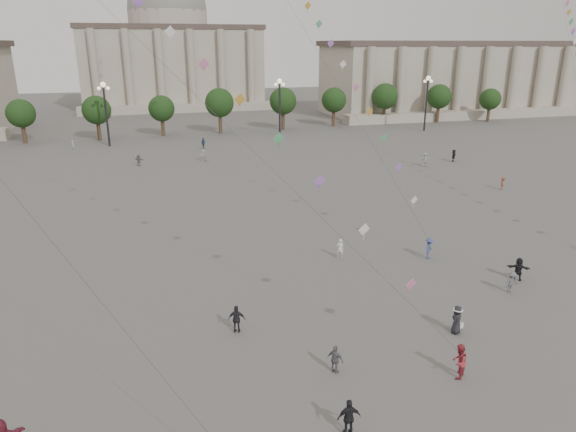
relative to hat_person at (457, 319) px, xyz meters
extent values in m
plane|color=#524F4D|center=(-7.63, -1.74, -0.92)|extent=(360.00, 360.00, 0.00)
cube|color=#A49A8A|center=(67.37, 93.26, 7.08)|extent=(80.00, 22.00, 16.00)
cube|color=#493C36|center=(67.37, 93.26, 15.68)|extent=(81.60, 22.44, 1.20)
cube|color=#A49A8A|center=(67.37, 80.26, 0.08)|extent=(84.00, 4.00, 2.00)
cube|color=#A49A8A|center=(-7.63, 128.26, 9.08)|extent=(46.00, 30.00, 20.00)
cube|color=#493C36|center=(-7.63, 128.26, 19.68)|extent=(46.92, 30.60, 1.20)
cube|color=#A49A8A|center=(-7.63, 111.26, 0.08)|extent=(48.30, 4.00, 2.00)
cylinder|color=#A49A8A|center=(-7.63, 128.26, 21.58)|extent=(21.00, 21.00, 5.00)
sphere|color=gray|center=(-7.63, 128.26, 24.08)|extent=(21.00, 21.00, 21.00)
cylinder|color=#3B2E1D|center=(-37.63, 76.26, 0.84)|extent=(0.70, 0.70, 3.52)
sphere|color=black|center=(-37.63, 76.26, 4.52)|extent=(5.12, 5.12, 5.12)
cylinder|color=#3B2E1D|center=(-25.63, 76.26, 0.84)|extent=(0.70, 0.70, 3.52)
sphere|color=black|center=(-25.63, 76.26, 4.52)|extent=(5.12, 5.12, 5.12)
cylinder|color=#3B2E1D|center=(-13.63, 76.26, 0.84)|extent=(0.70, 0.70, 3.52)
sphere|color=black|center=(-13.63, 76.26, 4.52)|extent=(5.12, 5.12, 5.12)
cylinder|color=#3B2E1D|center=(-1.63, 76.26, 0.84)|extent=(0.70, 0.70, 3.52)
sphere|color=black|center=(-1.63, 76.26, 4.52)|extent=(5.12, 5.12, 5.12)
cylinder|color=#3B2E1D|center=(10.37, 76.26, 0.84)|extent=(0.70, 0.70, 3.52)
sphere|color=black|center=(10.37, 76.26, 4.52)|extent=(5.12, 5.12, 5.12)
cylinder|color=#3B2E1D|center=(22.37, 76.26, 0.84)|extent=(0.70, 0.70, 3.52)
sphere|color=black|center=(22.37, 76.26, 4.52)|extent=(5.12, 5.12, 5.12)
cylinder|color=#3B2E1D|center=(34.37, 76.26, 0.84)|extent=(0.70, 0.70, 3.52)
sphere|color=black|center=(34.37, 76.26, 4.52)|extent=(5.12, 5.12, 5.12)
cylinder|color=#3B2E1D|center=(46.37, 76.26, 0.84)|extent=(0.70, 0.70, 3.52)
sphere|color=black|center=(46.37, 76.26, 4.52)|extent=(5.12, 5.12, 5.12)
cylinder|color=#3B2E1D|center=(58.37, 76.26, 0.84)|extent=(0.70, 0.70, 3.52)
sphere|color=black|center=(58.37, 76.26, 4.52)|extent=(5.12, 5.12, 5.12)
cylinder|color=#262628|center=(-22.63, 68.26, 4.08)|extent=(0.36, 0.36, 10.00)
sphere|color=#FFE5B2|center=(-22.63, 68.26, 9.28)|extent=(0.90, 0.90, 0.90)
sphere|color=#FFE5B2|center=(-23.33, 68.26, 8.68)|extent=(0.60, 0.60, 0.60)
sphere|color=#FFE5B2|center=(-21.93, 68.26, 8.68)|extent=(0.60, 0.60, 0.60)
cylinder|color=#262628|center=(7.37, 68.26, 4.08)|extent=(0.36, 0.36, 10.00)
sphere|color=#FFE5B2|center=(7.37, 68.26, 9.28)|extent=(0.90, 0.90, 0.90)
sphere|color=#FFE5B2|center=(6.67, 68.26, 8.68)|extent=(0.60, 0.60, 0.60)
sphere|color=#FFE5B2|center=(8.07, 68.26, 8.68)|extent=(0.60, 0.60, 0.60)
cylinder|color=#262628|center=(37.37, 68.26, 4.08)|extent=(0.36, 0.36, 10.00)
sphere|color=#FFE5B2|center=(37.37, 68.26, 9.28)|extent=(0.90, 0.90, 0.90)
sphere|color=#FFE5B2|center=(36.67, 68.26, 8.68)|extent=(0.60, 0.60, 0.60)
sphere|color=#FFE5B2|center=(38.07, 68.26, 8.68)|extent=(0.60, 0.60, 0.60)
imported|color=navy|center=(-7.57, 61.37, 0.02)|extent=(1.09, 1.12, 1.88)
imported|color=black|center=(8.55, 5.16, -0.05)|extent=(1.63, 1.35, 1.75)
imported|color=silver|center=(-8.67, 52.14, -0.01)|extent=(1.35, 1.71, 1.82)
imported|color=#5A5A5E|center=(6.69, 3.54, -0.12)|extent=(1.12, 0.77, 1.60)
imported|color=silver|center=(21.16, 40.12, 0.04)|extent=(1.83, 0.71, 1.93)
imported|color=brown|center=(23.72, 26.58, -0.17)|extent=(0.97, 1.12, 1.50)
imported|color=black|center=(26.84, 41.69, -0.04)|extent=(1.45, 1.60, 1.77)
imported|color=#BAB9B6|center=(-28.16, 66.26, -0.10)|extent=(0.59, 0.71, 1.65)
imported|color=slate|center=(-17.95, 51.55, -0.11)|extent=(1.46, 1.36, 1.63)
imported|color=silver|center=(-2.56, 12.55, -0.08)|extent=(0.72, 0.62, 1.68)
imported|color=black|center=(-12.68, 3.71, -0.04)|extent=(1.12, 0.72, 1.76)
imported|color=slate|center=(-8.42, -1.70, -0.12)|extent=(0.90, 0.98, 1.61)
imported|color=black|center=(-9.47, -6.12, -0.02)|extent=(1.10, 0.55, 1.81)
imported|color=#9E2B36|center=(-2.41, -3.85, 0.04)|extent=(1.19, 1.17, 1.93)
imported|color=#394882|center=(4.33, 10.49, -0.04)|extent=(1.27, 1.28, 1.77)
imported|color=black|center=(0.00, 0.00, -0.03)|extent=(1.03, 0.99, 1.78)
cone|color=white|center=(0.00, 0.00, 0.70)|extent=(0.52, 0.52, 0.14)
cylinder|color=white|center=(0.00, 0.00, 0.64)|extent=(0.60, 0.60, 0.02)
cube|color=white|center=(0.25, -0.15, -0.37)|extent=(0.22, 0.10, 0.35)
cylinder|color=#3F3F3F|center=(-20.64, -2.79, 7.75)|extent=(0.02, 0.02, 21.20)
cube|color=#CC6C96|center=(-4.19, -1.50, 3.60)|extent=(0.76, 0.25, 0.76)
cube|color=white|center=(-5.97, 0.85, 6.03)|extent=(0.76, 0.25, 0.76)
cube|color=#9D60C1|center=(-7.74, 3.19, 8.27)|extent=(0.76, 0.25, 0.76)
cube|color=#499F68|center=(-9.52, 5.54, 10.40)|extent=(0.76, 0.25, 0.76)
cube|color=gold|center=(-11.30, 7.89, 12.45)|extent=(0.76, 0.25, 0.76)
cube|color=#CC6C96|center=(-13.08, 10.24, 14.44)|extent=(0.76, 0.25, 0.76)
cube|color=white|center=(-14.86, 12.58, 16.39)|extent=(0.76, 0.25, 0.76)
cube|color=#9D60C1|center=(-16.64, 14.93, 18.29)|extent=(0.76, 0.25, 0.76)
cube|color=white|center=(3.85, 12.60, 3.46)|extent=(0.76, 0.25, 0.76)
cube|color=#9D60C1|center=(3.36, 14.72, 5.78)|extent=(0.76, 0.25, 0.76)
cube|color=#499F68|center=(2.88, 16.83, 7.92)|extent=(0.76, 0.25, 0.76)
cube|color=gold|center=(2.39, 18.95, 9.96)|extent=(0.76, 0.25, 0.76)
cube|color=#CC6C96|center=(1.91, 21.06, 11.92)|extent=(0.76, 0.25, 0.76)
cube|color=white|center=(1.42, 23.17, 13.82)|extent=(0.76, 0.25, 0.76)
cube|color=#9D60C1|center=(0.94, 25.29, 15.67)|extent=(0.76, 0.25, 0.76)
cube|color=#499F68|center=(0.45, 27.40, 17.49)|extent=(0.76, 0.25, 0.76)
cube|color=gold|center=(-0.03, 29.52, 19.27)|extent=(0.76, 0.25, 0.76)
cylinder|color=#3F3F3F|center=(28.56, 24.76, 15.31)|extent=(0.02, 0.02, 50.18)
cube|color=white|center=(27.77, 23.41, 15.85)|extent=(0.76, 0.25, 0.76)
cube|color=#9D60C1|center=(28.56, 24.76, 16.93)|extent=(0.76, 0.25, 0.76)
cube|color=#499F68|center=(29.35, 26.11, 17.99)|extent=(0.76, 0.25, 0.76)
cube|color=gold|center=(30.13, 27.46, 19.04)|extent=(0.76, 0.25, 0.76)
cube|color=#CC6C96|center=(30.92, 28.81, 20.08)|extent=(0.76, 0.25, 0.76)
camera|label=1|loc=(-17.18, -23.28, 15.66)|focal=32.00mm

